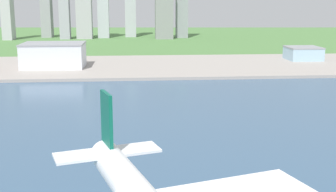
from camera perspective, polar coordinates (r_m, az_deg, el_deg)
The scene contains 6 objects.
ground_plane at distance 223.75m, azimuth -3.71°, elevation -3.53°, with size 2400.00×2400.00×0.00m, color #4E7B40.
water_bay at distance 166.74m, azimuth -3.35°, elevation -9.07°, with size 840.00×360.00×0.15m, color #385675.
industrial_pier at distance 409.73m, azimuth -4.17°, elevation 3.82°, with size 840.00×140.00×2.50m, color #9D958D.
warehouse_main at distance 405.14m, azimuth -14.34°, elevation 5.08°, with size 53.17×40.66×21.25m.
warehouse_annex at distance 462.27m, azimuth 16.84°, elevation 5.25°, with size 31.87×30.49×12.88m.
distant_skyline at distance 731.60m, azimuth -8.27°, elevation 11.37°, with size 287.15×73.39×136.35m.
Camera 1 is at (-2.91, 84.57, 60.36)m, focal length 47.84 mm.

